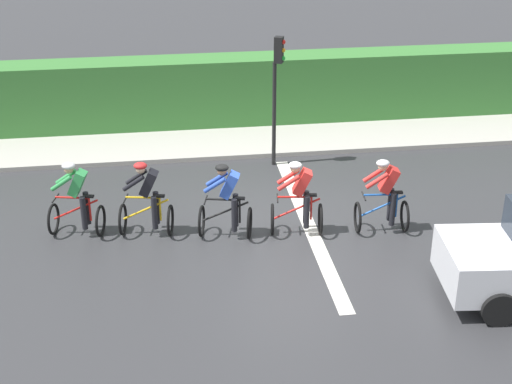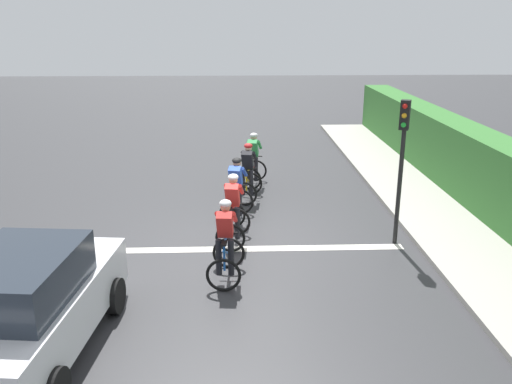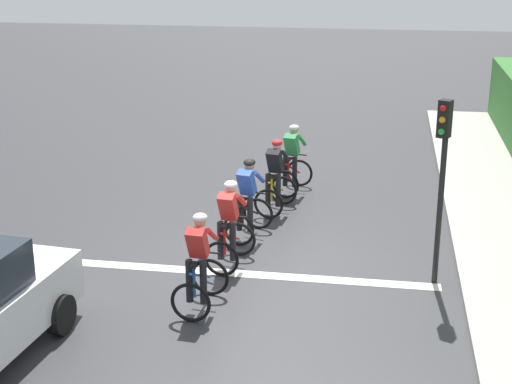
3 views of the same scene
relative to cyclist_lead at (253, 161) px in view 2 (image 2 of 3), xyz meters
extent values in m
plane|color=#333335|center=(-0.23, -4.39, -0.80)|extent=(80.00, 80.00, 0.00)
cube|color=#ADA89E|center=(5.00, -2.39, -0.74)|extent=(2.80, 23.88, 0.12)
cube|color=tan|center=(5.90, -2.39, -0.52)|extent=(0.44, 23.88, 0.55)
cube|color=#387533|center=(6.20, -2.39, 0.22)|extent=(1.10, 23.88, 2.03)
cube|color=silver|center=(-0.23, -4.93, -0.79)|extent=(7.00, 0.30, 0.01)
torus|color=black|center=(0.12, 0.54, -0.46)|extent=(0.68, 0.21, 0.68)
torus|color=black|center=(-0.10, -0.46, -0.46)|extent=(0.68, 0.21, 0.68)
cylinder|color=red|center=(0.01, 0.04, -0.21)|extent=(0.26, 0.97, 0.51)
cylinder|color=red|center=(-0.06, -0.26, -0.18)|extent=(0.04, 0.04, 0.55)
cylinder|color=red|center=(0.02, 0.09, 0.07)|extent=(0.20, 0.71, 0.04)
cube|color=black|center=(-0.06, -0.26, 0.11)|extent=(0.15, 0.24, 0.04)
cylinder|color=black|center=(0.10, 0.44, 0.04)|extent=(0.42, 0.12, 0.03)
cube|color=green|center=(-0.01, -0.06, 0.41)|extent=(0.38, 0.47, 0.57)
sphere|color=tan|center=(0.02, 0.09, 0.72)|extent=(0.20, 0.20, 0.20)
ellipsoid|color=silver|center=(0.02, 0.09, 0.79)|extent=(0.30, 0.33, 0.14)
cylinder|color=black|center=(-0.15, -0.13, -0.23)|extent=(0.12, 0.12, 0.74)
cylinder|color=black|center=(0.08, -0.19, -0.23)|extent=(0.12, 0.12, 0.74)
cylinder|color=green|center=(-0.11, 0.25, 0.47)|extent=(0.19, 0.49, 0.37)
cylinder|color=green|center=(0.20, 0.18, 0.47)|extent=(0.19, 0.49, 0.37)
torus|color=black|center=(-0.10, -0.92, -0.46)|extent=(0.68, 0.18, 0.68)
torus|color=black|center=(-0.29, -1.93, -0.46)|extent=(0.68, 0.18, 0.68)
cylinder|color=gold|center=(-0.19, -1.42, -0.21)|extent=(0.23, 0.98, 0.51)
cylinder|color=gold|center=(-0.25, -1.72, -0.18)|extent=(0.04, 0.04, 0.55)
cylinder|color=gold|center=(-0.18, -1.37, 0.07)|extent=(0.18, 0.71, 0.04)
cube|color=black|center=(-0.25, -1.72, 0.11)|extent=(0.14, 0.23, 0.04)
cylinder|color=black|center=(-0.12, -1.02, 0.04)|extent=(0.42, 0.11, 0.03)
cube|color=black|center=(-0.21, -1.52, 0.41)|extent=(0.37, 0.46, 0.57)
sphere|color=beige|center=(-0.18, -1.37, 0.72)|extent=(0.20, 0.20, 0.20)
ellipsoid|color=red|center=(-0.18, -1.37, 0.79)|extent=(0.29, 0.32, 0.14)
cylinder|color=black|center=(-0.35, -1.60, -0.23)|extent=(0.12, 0.12, 0.74)
cylinder|color=black|center=(-0.11, -1.65, -0.23)|extent=(0.12, 0.12, 0.74)
cylinder|color=black|center=(-0.31, -1.21, 0.47)|extent=(0.18, 0.49, 0.37)
cylinder|color=black|center=(0.00, -1.27, 0.47)|extent=(0.18, 0.49, 0.37)
torus|color=black|center=(-0.41, -2.58, -0.46)|extent=(0.68, 0.21, 0.68)
torus|color=black|center=(-0.64, -3.57, -0.46)|extent=(0.68, 0.21, 0.68)
cylinder|color=black|center=(-0.52, -3.07, -0.21)|extent=(0.27, 0.97, 0.51)
cylinder|color=black|center=(-0.59, -3.37, -0.18)|extent=(0.04, 0.04, 0.55)
cylinder|color=black|center=(-0.51, -3.02, 0.07)|extent=(0.21, 0.71, 0.04)
cube|color=black|center=(-0.59, -3.37, 0.11)|extent=(0.15, 0.24, 0.04)
cylinder|color=black|center=(-0.43, -2.68, 0.04)|extent=(0.42, 0.13, 0.03)
cube|color=#2D51B7|center=(-0.55, -3.17, 0.41)|extent=(0.39, 0.47, 0.57)
sphere|color=#9E7051|center=(-0.51, -3.02, 0.72)|extent=(0.20, 0.20, 0.20)
ellipsoid|color=black|center=(-0.51, -3.02, 0.79)|extent=(0.30, 0.33, 0.14)
cylinder|color=black|center=(-0.69, -3.25, -0.23)|extent=(0.12, 0.12, 0.74)
cylinder|color=black|center=(-0.45, -3.30, -0.23)|extent=(0.12, 0.12, 0.74)
cylinder|color=#2D51B7|center=(-0.64, -2.86, 0.47)|extent=(0.20, 0.49, 0.37)
cylinder|color=#2D51B7|center=(-0.32, -2.93, 0.47)|extent=(0.20, 0.49, 0.37)
torus|color=black|center=(-0.53, -4.08, -0.46)|extent=(0.68, 0.15, 0.68)
torus|color=black|center=(-0.67, -5.09, -0.46)|extent=(0.68, 0.15, 0.68)
cylinder|color=red|center=(-0.60, -4.58, -0.21)|extent=(0.18, 0.98, 0.51)
cylinder|color=red|center=(-0.65, -4.88, -0.18)|extent=(0.04, 0.04, 0.55)
cylinder|color=red|center=(-0.60, -4.53, 0.07)|extent=(0.14, 0.71, 0.04)
cube|color=black|center=(-0.65, -4.88, 0.11)|extent=(0.13, 0.23, 0.04)
cylinder|color=black|center=(-0.55, -4.18, 0.04)|extent=(0.42, 0.09, 0.03)
cube|color=red|center=(-0.62, -4.68, 0.41)|extent=(0.35, 0.45, 0.57)
sphere|color=tan|center=(-0.60, -4.53, 0.72)|extent=(0.20, 0.20, 0.20)
ellipsoid|color=silver|center=(-0.60, -4.53, 0.79)|extent=(0.28, 0.31, 0.14)
cylinder|color=black|center=(-0.75, -4.77, -0.23)|extent=(0.12, 0.12, 0.74)
cylinder|color=black|center=(-0.51, -4.80, -0.23)|extent=(0.12, 0.12, 0.74)
cylinder|color=red|center=(-0.74, -4.38, 0.47)|extent=(0.16, 0.49, 0.37)
cylinder|color=red|center=(-0.42, -4.42, 0.47)|extent=(0.16, 0.49, 0.37)
torus|color=black|center=(-0.70, -5.89, -0.46)|extent=(0.68, 0.12, 0.68)
torus|color=black|center=(-0.79, -6.91, -0.46)|extent=(0.68, 0.12, 0.68)
cylinder|color=#1E59B2|center=(-0.74, -6.40, -0.21)|extent=(0.13, 0.99, 0.51)
cylinder|color=#1E59B2|center=(-0.77, -6.70, -0.18)|extent=(0.04, 0.04, 0.55)
cylinder|color=#1E59B2|center=(-0.74, -6.35, 0.07)|extent=(0.10, 0.72, 0.04)
cube|color=black|center=(-0.77, -6.70, 0.11)|extent=(0.12, 0.23, 0.04)
cylinder|color=black|center=(-0.71, -5.99, 0.04)|extent=(0.42, 0.07, 0.03)
cube|color=red|center=(-0.75, -6.50, 0.41)|extent=(0.33, 0.43, 0.57)
sphere|color=tan|center=(-0.74, -6.35, 0.72)|extent=(0.20, 0.20, 0.20)
ellipsoid|color=silver|center=(-0.74, -6.35, 0.79)|extent=(0.26, 0.30, 0.14)
cylinder|color=black|center=(-0.88, -6.59, -0.23)|extent=(0.12, 0.12, 0.74)
cylinder|color=black|center=(-0.64, -6.61, -0.23)|extent=(0.12, 0.12, 0.74)
cylinder|color=red|center=(-0.89, -6.20, 0.47)|extent=(0.13, 0.48, 0.37)
cylinder|color=red|center=(-0.57, -6.23, 0.47)|extent=(0.13, 0.48, 0.37)
cube|color=silver|center=(-3.65, -8.78, -0.10)|extent=(2.10, 4.25, 0.80)
cube|color=#262D38|center=(-3.67, -9.03, 0.63)|extent=(1.70, 2.27, 0.66)
cylinder|color=black|center=(-4.35, -7.44, -0.48)|extent=(0.28, 0.66, 0.64)
cylinder|color=black|center=(-2.69, -7.60, -0.48)|extent=(0.28, 0.66, 0.64)
cube|color=#EAEACC|center=(-3.96, -6.73, 0.00)|extent=(0.29, 0.11, 0.16)
cube|color=#EAEACC|center=(-2.94, -6.83, 0.00)|extent=(0.29, 0.11, 0.16)
cylinder|color=black|center=(3.16, -4.70, 0.55)|extent=(0.10, 0.10, 2.70)
cube|color=black|center=(3.12, -4.79, 2.22)|extent=(0.27, 0.27, 0.64)
sphere|color=red|center=(3.07, -4.89, 2.42)|extent=(0.11, 0.11, 0.11)
sphere|color=orange|center=(3.07, -4.89, 2.22)|extent=(0.11, 0.11, 0.11)
sphere|color=green|center=(3.07, -4.89, 2.02)|extent=(0.11, 0.11, 0.11)
camera|label=1|loc=(-14.71, -1.74, 7.01)|focal=53.51mm
camera|label=2|loc=(-0.51, -16.07, 4.14)|focal=37.40mm
camera|label=3|loc=(2.11, -17.85, 5.11)|focal=54.63mm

